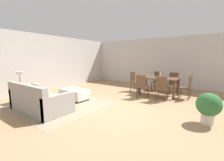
% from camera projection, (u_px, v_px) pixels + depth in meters
% --- Properties ---
extents(ground_plane, '(10.80, 10.80, 0.00)m').
position_uv_depth(ground_plane, '(112.00, 111.00, 4.44)').
color(ground_plane, '#9E7A56').
extents(wall_back, '(9.00, 0.12, 2.70)m').
position_uv_depth(wall_back, '(164.00, 62.00, 8.26)').
color(wall_back, beige).
rests_on(wall_back, ground_plane).
extents(wall_left, '(0.12, 11.00, 2.70)m').
position_uv_depth(wall_left, '(43.00, 63.00, 7.21)').
color(wall_left, beige).
rests_on(wall_left, ground_plane).
extents(area_rug, '(3.00, 2.80, 0.01)m').
position_uv_depth(area_rug, '(60.00, 104.00, 5.11)').
color(area_rug, gray).
rests_on(area_rug, ground_plane).
extents(couch, '(1.97, 0.97, 0.86)m').
position_uv_depth(couch, '(39.00, 101.00, 4.45)').
color(couch, gray).
rests_on(couch, ground_plane).
extents(ottoman_table, '(1.11, 0.60, 0.41)m').
position_uv_depth(ottoman_table, '(74.00, 94.00, 5.65)').
color(ottoman_table, silver).
rests_on(ottoman_table, ground_plane).
extents(side_table, '(0.40, 0.40, 0.59)m').
position_uv_depth(side_table, '(21.00, 90.00, 5.20)').
color(side_table, olive).
rests_on(side_table, ground_plane).
extents(table_lamp, '(0.26, 0.26, 0.53)m').
position_uv_depth(table_lamp, '(19.00, 75.00, 5.11)').
color(table_lamp, brown).
rests_on(table_lamp, side_table).
extents(dining_table, '(1.56, 0.94, 0.76)m').
position_uv_depth(dining_table, '(159.00, 80.00, 6.29)').
color(dining_table, '#513823').
rests_on(dining_table, ground_plane).
extents(dining_chair_near_left, '(0.40, 0.40, 0.92)m').
position_uv_depth(dining_chair_near_left, '(142.00, 85.00, 5.83)').
color(dining_chair_near_left, '#513823').
rests_on(dining_chair_near_left, ground_plane).
extents(dining_chair_near_right, '(0.42, 0.42, 0.92)m').
position_uv_depth(dining_chair_near_right, '(161.00, 87.00, 5.42)').
color(dining_chair_near_right, '#513823').
rests_on(dining_chair_near_right, ground_plane).
extents(dining_chair_far_left, '(0.43, 0.43, 0.92)m').
position_uv_depth(dining_chair_far_left, '(157.00, 80.00, 7.19)').
color(dining_chair_far_left, '#513823').
rests_on(dining_chair_far_left, ground_plane).
extents(dining_chair_far_right, '(0.43, 0.43, 0.92)m').
position_uv_depth(dining_chair_far_right, '(173.00, 81.00, 6.74)').
color(dining_chair_far_right, '#513823').
rests_on(dining_chair_far_right, ground_plane).
extents(dining_chair_head_east, '(0.42, 0.42, 0.92)m').
position_uv_depth(dining_chair_head_east, '(187.00, 86.00, 5.65)').
color(dining_chair_head_east, '#513823').
rests_on(dining_chair_head_east, ground_plane).
extents(dining_chair_head_west, '(0.41, 0.41, 0.92)m').
position_uv_depth(dining_chair_head_west, '(134.00, 81.00, 6.99)').
color(dining_chair_head_west, '#513823').
rests_on(dining_chair_head_west, ground_plane).
extents(vase_centerpiece, '(0.09, 0.09, 0.22)m').
position_uv_depth(vase_centerpiece, '(161.00, 75.00, 6.26)').
color(vase_centerpiece, silver).
rests_on(vase_centerpiece, dining_table).
extents(book_on_ottoman, '(0.28, 0.23, 0.03)m').
position_uv_depth(book_on_ottoman, '(73.00, 88.00, 5.76)').
color(book_on_ottoman, silver).
rests_on(book_on_ottoman, ottoman_table).
extents(potted_plant, '(0.55, 0.55, 0.77)m').
position_uv_depth(potted_plant, '(209.00, 106.00, 3.49)').
color(potted_plant, beige).
rests_on(potted_plant, ground_plane).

